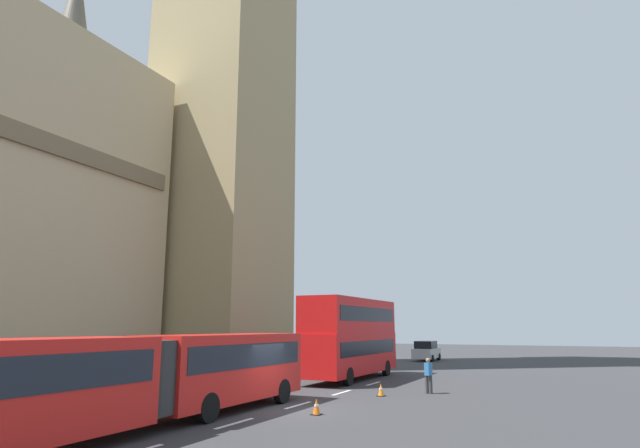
% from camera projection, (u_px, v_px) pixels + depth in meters
% --- Properties ---
extents(ground_plane, '(160.00, 160.00, 0.00)m').
position_uv_depth(ground_plane, '(284.00, 409.00, 20.47)').
color(ground_plane, '#333335').
extents(lane_centre_marking, '(25.20, 0.16, 0.01)m').
position_uv_depth(lane_centre_marking, '(270.00, 413.00, 19.51)').
color(lane_centre_marking, silver).
rests_on(lane_centre_marking, ground_plane).
extents(articulated_bus, '(17.37, 2.54, 2.90)m').
position_uv_depth(articulated_bus, '(140.00, 373.00, 16.49)').
color(articulated_bus, red).
rests_on(articulated_bus, ground_plane).
extents(double_decker_bus, '(10.34, 2.54, 4.90)m').
position_uv_depth(double_decker_bus, '(351.00, 335.00, 32.54)').
color(double_decker_bus, red).
rests_on(double_decker_bus, ground_plane).
extents(sedan_lead, '(4.40, 1.86, 1.85)m').
position_uv_depth(sedan_lead, '(427.00, 351.00, 49.87)').
color(sedan_lead, '#B7B7BC').
rests_on(sedan_lead, ground_plane).
extents(traffic_cone_west, '(0.36, 0.36, 0.58)m').
position_uv_depth(traffic_cone_west, '(316.00, 407.00, 19.25)').
color(traffic_cone_west, black).
rests_on(traffic_cone_west, ground_plane).
extents(traffic_cone_middle, '(0.36, 0.36, 0.58)m').
position_uv_depth(traffic_cone_middle, '(381.00, 390.00, 24.40)').
color(traffic_cone_middle, black).
rests_on(traffic_cone_middle, ground_plane).
extents(pedestrian_near_cones, '(0.45, 0.35, 1.69)m').
position_uv_depth(pedestrian_near_cones, '(428.00, 374.00, 25.43)').
color(pedestrian_near_cones, '#333333').
rests_on(pedestrian_near_cones, ground_plane).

